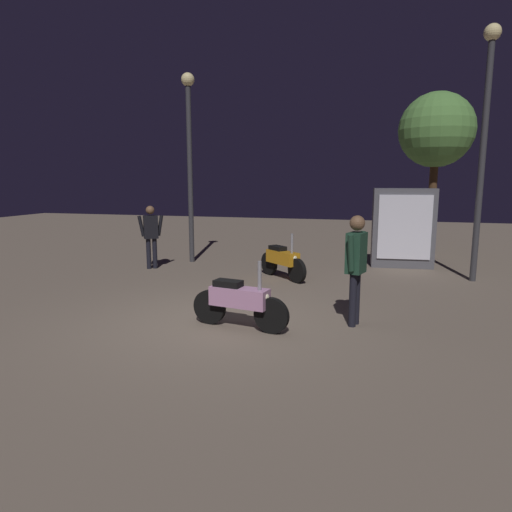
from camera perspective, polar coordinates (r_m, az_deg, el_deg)
The scene contains 9 objects.
ground_plane at distance 7.61m, azimuth -5.49°, elevation -8.29°, with size 40.00×40.00×0.00m, color #756656.
motorcycle_pink_foreground at distance 7.18m, azimuth -2.13°, elevation -5.72°, with size 1.65×0.47×1.11m.
motorcycle_orange_parked_left at distance 10.76m, azimuth 3.34°, elevation -0.55°, with size 1.31×1.17×1.11m.
person_rider_beside at distance 7.35m, azimuth 12.45°, elevation -0.50°, with size 0.33×0.67×1.78m.
person_bystander_far at distance 12.19m, azimuth -13.07°, elevation 3.02°, with size 0.60×0.44×1.66m.
streetlamp_near at distance 12.96m, azimuth -8.38°, elevation 13.64°, with size 0.36×0.36×5.16m.
streetlamp_far at distance 11.54m, azimuth 26.84°, elevation 14.45°, with size 0.36×0.36×5.61m.
tree_left_bg at distance 15.26m, azimuth 21.74°, elevation 14.39°, with size 2.24×2.24×4.93m.
kiosk_billboard at distance 12.69m, azimuth 18.02°, elevation 3.36°, with size 1.64×0.66×2.10m.
Camera 1 is at (2.58, -6.77, 2.34)m, focal length 31.82 mm.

